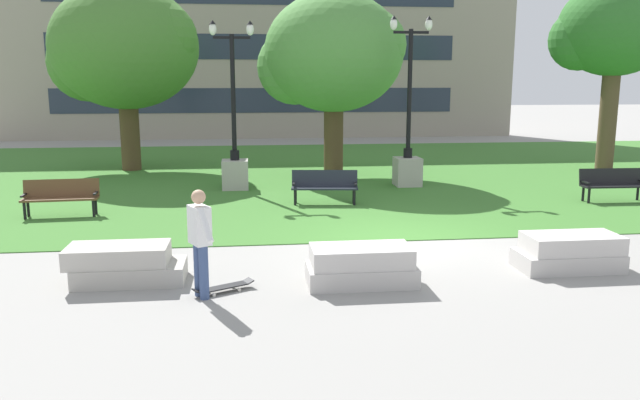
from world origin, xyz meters
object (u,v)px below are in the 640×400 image
park_bench_near_left (613,183)px  park_bench_near_right (61,195)px  concrete_block_left (361,266)px  concrete_block_right (569,253)px  skateboard (224,287)px  lamp_post_center (408,153)px  park_bench_far_left (325,185)px  concrete_block_center (125,264)px  person_skateboarder (200,237)px  lamp_post_left (235,156)px

park_bench_near_left → park_bench_near_right: bearing=-179.2°
park_bench_near_left → concrete_block_left: bearing=-142.9°
concrete_block_right → park_bench_near_left: bearing=53.2°
skateboard → park_bench_near_right: bearing=124.1°
concrete_block_left → lamp_post_center: size_ratio=0.34×
concrete_block_left → park_bench_near_right: park_bench_near_right is taller
park_bench_far_left → lamp_post_center: size_ratio=0.35×
concrete_block_center → concrete_block_right: size_ratio=1.07×
concrete_block_center → concrete_block_left: size_ratio=1.07×
concrete_block_left → skateboard: 2.28m
concrete_block_center → park_bench_far_left: 7.55m
concrete_block_right → park_bench_far_left: park_bench_far_left is taller
concrete_block_left → park_bench_far_left: size_ratio=0.97×
concrete_block_center → person_skateboarder: size_ratio=1.12×
person_skateboarder → skateboard: person_skateboarder is taller
concrete_block_left → park_bench_near_right: bearing=137.0°
concrete_block_left → lamp_post_left: (-2.22, 9.48, 0.74)m
person_skateboarder → park_bench_far_left: (2.84, 7.20, -0.43)m
skateboard → lamp_post_left: (0.04, 9.64, 0.96)m
concrete_block_center → lamp_post_left: (1.69, 8.93, 0.74)m
concrete_block_left → park_bench_near_right: size_ratio=0.98×
concrete_block_right → person_skateboarder: bearing=-173.6°
concrete_block_center → lamp_post_center: bearing=51.2°
concrete_block_left → skateboard: size_ratio=1.81×
concrete_block_right → lamp_post_center: (-0.62, 9.07, 0.77)m
skateboard → concrete_block_left: bearing=4.1°
park_bench_near_left → lamp_post_left: 10.98m
park_bench_near_left → lamp_post_left: (-10.47, 3.25, 0.51)m
concrete_block_center → park_bench_far_left: bearing=56.6°
park_bench_near_right → lamp_post_center: (9.69, 3.42, 0.54)m
concrete_block_center → park_bench_near_right: 6.05m
skateboard → park_bench_near_left: park_bench_near_left is taller
park_bench_near_left → park_bench_far_left: bearing=175.6°
park_bench_near_right → park_bench_far_left: (6.70, 0.82, 0.00)m
concrete_block_left → lamp_post_center: lamp_post_center is taller
concrete_block_center → park_bench_far_left: (4.16, 6.30, 0.23)m
concrete_block_left → park_bench_far_left: park_bench_far_left is taller
lamp_post_left → concrete_block_center: bearing=-100.7°
lamp_post_left → park_bench_near_left: bearing=-17.2°
park_bench_far_left → lamp_post_left: bearing=133.1°
skateboard → park_bench_near_right: 7.49m
concrete_block_center → park_bench_near_left: park_bench_near_left is taller
skateboard → park_bench_near_right: size_ratio=0.54×
park_bench_near_left → lamp_post_center: lamp_post_center is taller
park_bench_near_left → park_bench_far_left: 8.03m
concrete_block_center → skateboard: concrete_block_center is taller
concrete_block_center → concrete_block_left: 3.95m
skateboard → park_bench_far_left: (2.51, 7.01, 0.45)m
lamp_post_center → skateboard: bearing=-119.8°
concrete_block_center → park_bench_near_left: size_ratio=1.06×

